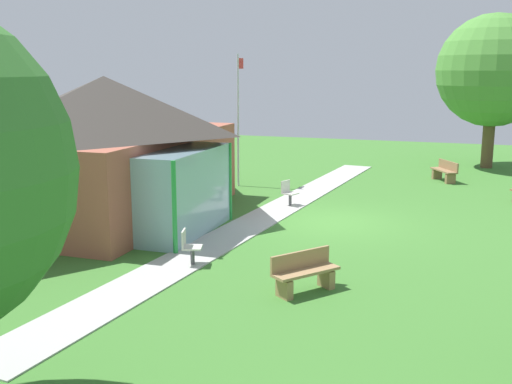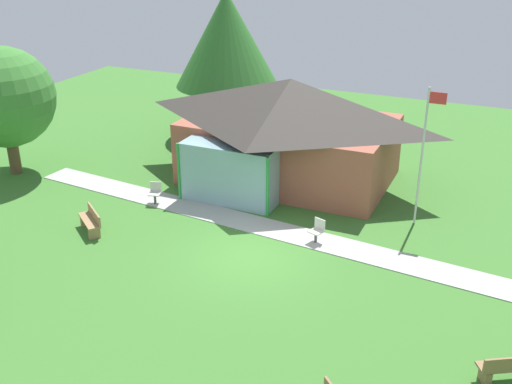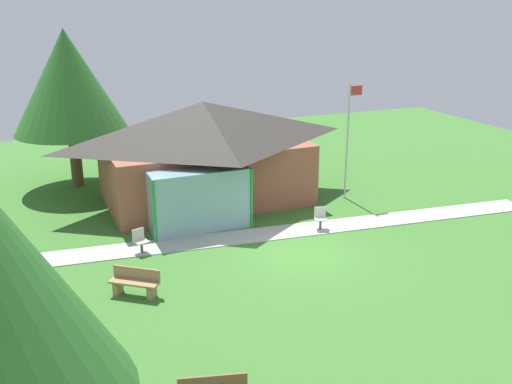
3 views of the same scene
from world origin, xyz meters
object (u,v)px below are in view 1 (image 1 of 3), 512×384
object	(u,v)px
bench_lawn_far_right	(445,172)
patio_chair_lawn_spare	(289,194)
flagpole	(238,114)
tree_far_east	(493,71)
pavilion	(110,144)
patio_chair_west	(190,248)
bench_mid_left	(304,273)

from	to	relation	value
bench_lawn_far_right	patio_chair_lawn_spare	xyz separation A→B (m)	(-6.48, 4.84, 0.01)
flagpole	bench_lawn_far_right	world-z (taller)	flagpole
patio_chair_lawn_spare	tree_far_east	bearing A→B (deg)	169.24
pavilion	tree_far_east	bearing A→B (deg)	-39.60
bench_lawn_far_right	patio_chair_west	xyz separation A→B (m)	(-13.32, 5.31, 0.01)
bench_lawn_far_right	patio_chair_west	bearing A→B (deg)	127.59
flagpole	tree_far_east	size ratio (longest dim) A/B	0.73
pavilion	flagpole	distance (m)	6.27
pavilion	patio_chair_west	bearing A→B (deg)	-130.44
bench_mid_left	patio_chair_lawn_spare	world-z (taller)	patio_chair_lawn_spare
patio_chair_west	patio_chair_lawn_spare	xyz separation A→B (m)	(6.84, -0.48, 0.00)
pavilion	tree_far_east	distance (m)	18.15
bench_mid_left	tree_far_east	bearing A→B (deg)	-154.98
patio_chair_west	tree_far_east	world-z (taller)	tree_far_east
flagpole	patio_chair_lawn_spare	distance (m)	4.70
patio_chair_lawn_spare	bench_mid_left	bearing A→B (deg)	38.68
bench_lawn_far_right	patio_chair_lawn_spare	distance (m)	8.09
patio_chair_lawn_spare	flagpole	bearing A→B (deg)	-114.27
pavilion	bench_lawn_far_right	bearing A→B (deg)	-45.61
patio_chair_west	bench_lawn_far_right	bearing A→B (deg)	141.34
bench_lawn_far_right	flagpole	bearing A→B (deg)	84.67
patio_chair_west	tree_far_east	bearing A→B (deg)	141.33
flagpole	patio_chair_west	distance (m)	10.25
pavilion	bench_lawn_far_right	size ratio (longest dim) A/B	6.19
bench_mid_left	patio_chair_west	world-z (taller)	patio_chair_west
patio_chair_west	tree_far_east	size ratio (longest dim) A/B	0.12
tree_far_east	pavilion	bearing A→B (deg)	140.40
patio_chair_west	tree_far_east	distance (m)	19.44
pavilion	patio_chair_west	distance (m)	6.11
pavilion	bench_mid_left	bearing A→B (deg)	-121.64
pavilion	bench_lawn_far_right	world-z (taller)	pavilion
pavilion	bench_mid_left	size ratio (longest dim) A/B	6.43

